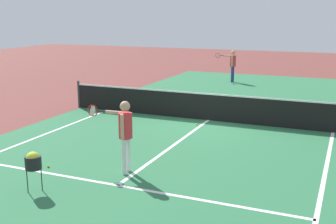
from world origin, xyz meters
TOP-DOWN VIEW (x-y plane):
  - ground_plane at (0.00, 0.00)m, footprint 60.00×60.00m
  - court_surface_inbounds at (0.00, 0.00)m, footprint 10.62×24.40m
  - line_sideline_right at (4.11, -5.95)m, footprint 0.10×11.89m
  - line_service_near at (0.00, -6.40)m, footprint 8.22×0.10m
  - line_center_service at (0.00, -3.20)m, footprint 0.10×6.40m
  - net at (0.00, 0.00)m, footprint 10.90×0.09m
  - player_near at (-0.23, -5.64)m, footprint 1.24×0.44m
  - player_far at (-1.51, 8.82)m, footprint 1.22×0.54m
  - ball_hopper at (-1.44, -7.36)m, footprint 0.34×0.34m
  - tennis_ball_mid_court at (-2.12, -6.08)m, footprint 0.07×0.07m
  - tennis_ball_near_net at (-0.15, -0.81)m, footprint 0.07×0.07m

SIDE VIEW (x-z plane):
  - ground_plane at x=0.00m, z-range 0.00..0.00m
  - court_surface_inbounds at x=0.00m, z-range 0.00..0.00m
  - line_sideline_right at x=4.11m, z-range 0.00..0.01m
  - line_service_near at x=0.00m, z-range 0.00..0.01m
  - line_center_service at x=0.00m, z-range 0.00..0.01m
  - tennis_ball_mid_court at x=-2.12m, z-range 0.00..0.07m
  - tennis_ball_near_net at x=-0.15m, z-range 0.00..0.07m
  - net at x=0.00m, z-range -0.04..1.03m
  - ball_hopper at x=-1.44m, z-range 0.24..1.11m
  - player_near at x=-0.23m, z-range 0.22..1.93m
  - player_far at x=-1.51m, z-range 0.22..1.94m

